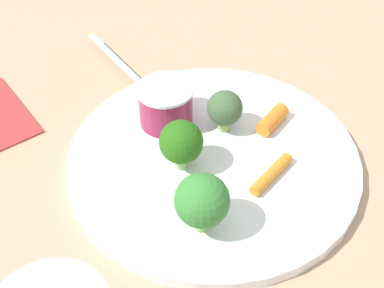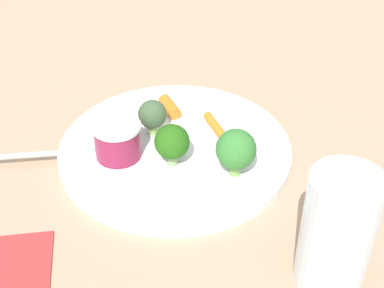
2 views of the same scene
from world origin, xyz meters
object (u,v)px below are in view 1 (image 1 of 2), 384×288
sauce_cup (166,105)px  broccoli_floret_1 (181,143)px  carrot_stick_1 (272,120)px  fork (131,74)px  plate (213,160)px  broccoli_floret_2 (225,109)px  broccoli_floret_0 (202,201)px  carrot_stick_0 (272,173)px

sauce_cup → broccoli_floret_1: (0.05, 0.04, 0.01)m
carrot_stick_1 → fork: carrot_stick_1 is taller
plate → broccoli_floret_2: broccoli_floret_2 is taller
sauce_cup → broccoli_floret_0: size_ratio=0.98×
plate → broccoli_floret_1: (0.03, -0.02, 0.04)m
plate → carrot_stick_0: bearing=91.4°
plate → broccoli_floret_1: broccoli_floret_1 is taller
plate → broccoli_floret_0: (0.08, 0.03, 0.04)m
broccoli_floret_0 → carrot_stick_0: (-0.08, 0.03, -0.03)m
plate → broccoli_floret_2: 0.05m
fork → carrot_stick_1: bearing=89.9°
broccoli_floret_2 → broccoli_floret_1: bearing=-9.4°
broccoli_floret_1 → carrot_stick_1: size_ratio=1.30×
broccoli_floret_1 → carrot_stick_0: size_ratio=0.93×
broccoli_floret_0 → broccoli_floret_2: 0.12m
broccoli_floret_1 → carrot_stick_0: 0.08m
sauce_cup → broccoli_floret_1: broccoli_floret_1 is taller
sauce_cup → fork: bearing=-121.8°
plate → carrot_stick_0: carrot_stick_0 is taller
broccoli_floret_1 → fork: bearing=-127.8°
broccoli_floret_0 → broccoli_floret_1: broccoli_floret_0 is taller
broccoli_floret_0 → plate: bearing=-158.9°
broccoli_floret_2 → fork: size_ratio=0.26×
sauce_cup → broccoli_floret_0: (0.10, 0.09, 0.01)m
broccoli_floret_0 → broccoli_floret_1: (-0.05, -0.05, -0.00)m
broccoli_floret_2 → carrot_stick_0: size_ratio=0.80×
broccoli_floret_2 → carrot_stick_0: broccoli_floret_2 is taller
plate → broccoli_floret_0: bearing=21.1°
broccoli_floret_0 → carrot_stick_1: 0.14m
broccoli_floret_0 → carrot_stick_1: (-0.14, 0.00, -0.03)m
plate → carrot_stick_0: size_ratio=5.03×
plate → sauce_cup: size_ratio=4.94×
sauce_cup → fork: 0.09m
plate → broccoli_floret_1: bearing=-35.8°
broccoli_floret_2 → fork: broccoli_floret_2 is taller
carrot_stick_1 → carrot_stick_0: bearing=23.1°
broccoli_floret_0 → broccoli_floret_1: 0.07m
carrot_stick_1 → broccoli_floret_1: bearing=-28.7°
sauce_cup → carrot_stick_0: sauce_cup is taller
broccoli_floret_0 → carrot_stick_0: broccoli_floret_0 is taller
broccoli_floret_1 → carrot_stick_1: 0.11m
broccoli_floret_1 → carrot_stick_1: bearing=151.3°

